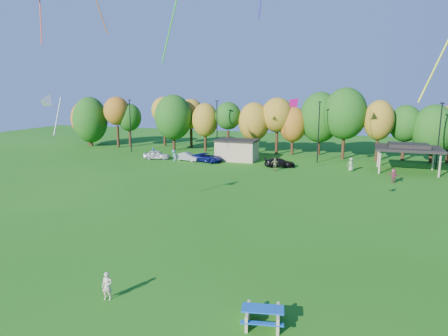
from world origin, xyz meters
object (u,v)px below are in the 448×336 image
(car_b, at_px, (187,157))
(car_c, at_px, (207,158))
(car_d, at_px, (280,163))
(kite_flyer, at_px, (107,286))
(car_a, at_px, (157,155))
(picnic_table, at_px, (263,315))

(car_b, distance_m, car_c, 3.24)
(car_b, bearing_deg, car_d, -83.62)
(kite_flyer, distance_m, car_a, 43.04)
(picnic_table, distance_m, car_b, 44.26)
(picnic_table, distance_m, kite_flyer, 8.22)
(car_a, height_order, car_d, car_a)
(picnic_table, bearing_deg, car_c, 103.69)
(picnic_table, relative_size, car_d, 0.52)
(kite_flyer, bearing_deg, car_c, 90.26)
(kite_flyer, height_order, car_a, kite_flyer)
(car_a, bearing_deg, car_c, -101.91)
(picnic_table, relative_size, car_c, 0.46)
(car_d, bearing_deg, picnic_table, 175.37)
(picnic_table, height_order, kite_flyer, kite_flyer)
(car_a, xyz_separation_m, car_b, (5.15, 0.21, -0.06))
(car_c, bearing_deg, picnic_table, -142.43)
(car_a, xyz_separation_m, car_c, (8.39, 0.27, -0.02))
(car_c, height_order, car_d, car_c)
(kite_flyer, distance_m, car_d, 38.98)
(kite_flyer, xyz_separation_m, car_c, (-9.70, 39.33, -0.08))
(car_d, bearing_deg, car_b, 74.19)
(picnic_table, bearing_deg, car_d, 88.91)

